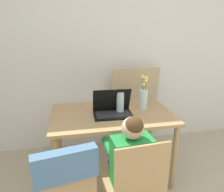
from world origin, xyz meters
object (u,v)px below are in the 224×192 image
at_px(chair_occupied, 134,187).
at_px(water_bottle, 120,102).
at_px(chair_spare, 65,184).
at_px(flower_vase, 144,96).
at_px(person_seated, 129,159).
at_px(laptop, 112,108).

xyz_separation_m(chair_occupied, water_bottle, (0.06, 0.73, 0.40)).
bearing_deg(chair_spare, chair_occupied, 173.73).
bearing_deg(water_bottle, flower_vase, 12.15).
xyz_separation_m(chair_spare, person_seated, (0.48, 0.16, 0.02)).
relative_size(chair_spare, water_bottle, 3.62).
xyz_separation_m(person_seated, flower_vase, (0.33, 0.66, 0.27)).
bearing_deg(water_bottle, laptop, -162.30).
distance_m(chair_spare, flower_vase, 1.19).
xyz_separation_m(chair_spare, flower_vase, (0.81, 0.83, 0.29)).
height_order(chair_spare, flower_vase, flower_vase).
bearing_deg(laptop, flower_vase, 15.67).
xyz_separation_m(laptop, flower_vase, (0.35, 0.08, 0.08)).
height_order(chair_spare, person_seated, person_seated).
distance_m(laptop, water_bottle, 0.10).
relative_size(chair_occupied, water_bottle, 3.58).
bearing_deg(chair_spare, laptop, -132.95).
xyz_separation_m(person_seated, laptop, (-0.01, 0.58, 0.19)).
distance_m(person_seated, laptop, 0.61).
bearing_deg(chair_occupied, laptop, -92.54).
distance_m(laptop, flower_vase, 0.36).
bearing_deg(laptop, person_seated, -86.49).
height_order(flower_vase, water_bottle, flower_vase).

